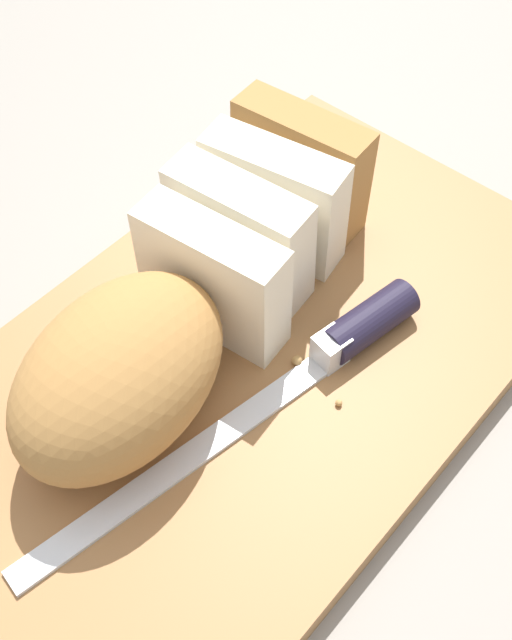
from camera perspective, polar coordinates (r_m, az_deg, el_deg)
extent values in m
plane|color=gray|center=(0.55, 0.00, -3.23)|extent=(3.00, 3.00, 0.00)
cube|color=#9E6B3D|center=(0.54, 0.00, -2.61)|extent=(0.47, 0.29, 0.02)
ellipsoid|color=#A8753D|center=(0.47, -9.65, -3.77)|extent=(0.16, 0.12, 0.09)
cube|color=#F2E8CC|center=(0.51, -2.91, 3.12)|extent=(0.04, 0.10, 0.09)
cube|color=#F2E8CC|center=(0.54, -1.16, 6.13)|extent=(0.04, 0.10, 0.09)
cube|color=#F2E8CC|center=(0.56, 1.27, 8.50)|extent=(0.05, 0.10, 0.09)
cube|color=#A8753D|center=(0.59, 3.16, 10.83)|extent=(0.04, 0.10, 0.09)
cube|color=silver|center=(0.49, -5.08, -9.91)|extent=(0.23, 0.06, 0.00)
cylinder|color=black|center=(0.53, 8.04, -0.08)|extent=(0.07, 0.04, 0.03)
cube|color=silver|center=(0.52, 5.32, -2.08)|extent=(0.02, 0.02, 0.02)
sphere|color=tan|center=(0.55, -1.81, 1.17)|extent=(0.01, 0.01, 0.01)
sphere|color=tan|center=(0.52, 2.92, -2.88)|extent=(0.01, 0.01, 0.01)
sphere|color=tan|center=(0.51, 6.11, -5.62)|extent=(0.00, 0.00, 0.00)
sphere|color=tan|center=(0.56, 1.88, 2.38)|extent=(0.01, 0.01, 0.01)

